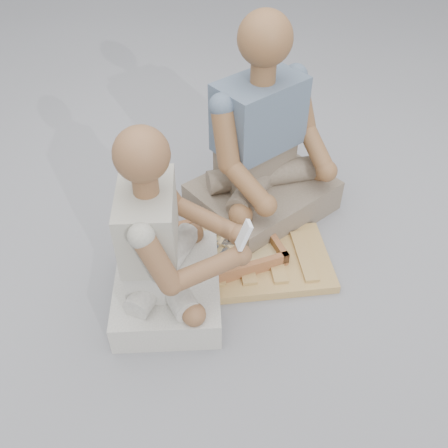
{
  "coord_description": "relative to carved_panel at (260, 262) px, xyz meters",
  "views": [
    {
      "loc": [
        -0.07,
        -1.47,
        1.71
      ],
      "look_at": [
        0.02,
        0.08,
        0.3
      ],
      "focal_mm": 40.0,
      "sensor_mm": 36.0,
      "label": 1
    }
  ],
  "objects": [
    {
      "name": "ground",
      "position": [
        -0.19,
        -0.12,
        -0.02
      ],
      "size": [
        60.0,
        60.0,
        0.0
      ],
      "primitive_type": "plane",
      "color": "gray",
      "rests_on": "ground"
    },
    {
      "name": "carved_panel",
      "position": [
        0.0,
        0.0,
        0.0
      ],
      "size": [
        0.66,
        0.47,
        0.04
      ],
      "primitive_type": "cube",
      "rotation": [
        0.0,
        0.0,
        0.06
      ],
      "color": "olive",
      "rests_on": "ground"
    },
    {
      "name": "tool_tray",
      "position": [
        -0.17,
        0.07,
        0.04
      ],
      "size": [
        0.59,
        0.53,
        0.06
      ],
      "rotation": [
        0.0,
        0.0,
        0.31
      ],
      "color": "brown",
      "rests_on": "carved_panel"
    },
    {
      "name": "chisel_0",
      "position": [
        -0.14,
        0.06,
        0.05
      ],
      "size": [
        0.16,
        0.18,
        0.02
      ],
      "rotation": [
        0.0,
        0.0,
        0.84
      ],
      "color": "silver",
      "rests_on": "tool_tray"
    },
    {
      "name": "chisel_1",
      "position": [
        -0.12,
        0.13,
        0.05
      ],
      "size": [
        0.12,
        0.2,
        0.02
      ],
      "rotation": [
        0.0,
        0.0,
        1.08
      ],
      "color": "silver",
      "rests_on": "tool_tray"
    },
    {
      "name": "chisel_2",
      "position": [
        -0.19,
        0.07,
        0.06
      ],
      "size": [
        0.12,
        0.2,
        0.02
      ],
      "rotation": [
        0.0,
        0.0,
        1.09
      ],
      "color": "silver",
      "rests_on": "tool_tray"
    },
    {
      "name": "chisel_3",
      "position": [
        -0.11,
        0.19,
        0.06
      ],
      "size": [
        0.21,
        0.09,
        0.02
      ],
      "rotation": [
        0.0,
        0.0,
        0.36
      ],
      "color": "silver",
      "rests_on": "tool_tray"
    },
    {
      "name": "chisel_4",
      "position": [
        -0.09,
        0.05,
        0.06
      ],
      "size": [
        0.17,
        0.17,
        0.02
      ],
      "rotation": [
        0.0,
        0.0,
        -0.78
      ],
      "color": "silver",
      "rests_on": "tool_tray"
    },
    {
      "name": "chisel_5",
      "position": [
        -0.04,
        0.15,
        0.06
      ],
      "size": [
        0.2,
        0.12,
        0.02
      ],
      "rotation": [
        0.0,
        0.0,
        0.47
      ],
      "color": "silver",
      "rests_on": "tool_tray"
    },
    {
      "name": "chisel_6",
      "position": [
        -0.1,
        0.07,
        0.06
      ],
      "size": [
        0.22,
        0.06,
        0.02
      ],
      "rotation": [
        0.0,
        0.0,
        -0.21
      ],
      "color": "silver",
      "rests_on": "tool_tray"
    },
    {
      "name": "chisel_7",
      "position": [
        -0.1,
        0.06,
        0.06
      ],
      "size": [
        0.22,
        0.06,
        0.02
      ],
      "rotation": [
        0.0,
        0.0,
        -0.18
      ],
      "color": "silver",
      "rests_on": "tool_tray"
    },
    {
      "name": "chisel_8",
      "position": [
        -0.15,
        0.18,
        0.06
      ],
      "size": [
        0.18,
        0.15,
        0.02
      ],
      "rotation": [
        0.0,
        0.0,
        0.69
      ],
      "color": "silver",
      "rests_on": "tool_tray"
    },
    {
      "name": "chisel_9",
      "position": [
        -0.16,
        0.07,
        0.05
      ],
      "size": [
        0.21,
        0.1,
        0.02
      ],
      "rotation": [
        0.0,
        0.0,
        -0.36
      ],
      "color": "silver",
      "rests_on": "tool_tray"
    },
    {
      "name": "wood_chip_0",
      "position": [
        0.05,
        0.08,
        -0.02
      ],
      "size": [
        0.02,
        0.02,
        0.0
      ],
      "primitive_type": "cube",
      "rotation": [
        0.0,
        0.0,
        2.64
      ],
      "color": "#D2B27C",
      "rests_on": "ground"
    },
    {
      "name": "wood_chip_1",
      "position": [
        0.13,
        -0.09,
        -0.02
      ],
      "size": [
        0.02,
        0.02,
        0.0
      ],
      "primitive_type": "cube",
      "rotation": [
        0.0,
        0.0,
        2.6
      ],
      "color": "#D2B27C",
      "rests_on": "ground"
    },
    {
      "name": "wood_chip_2",
      "position": [
        -0.37,
        0.04,
        -0.02
      ],
      "size": [
        0.02,
        0.02,
        0.0
      ],
      "primitive_type": "cube",
      "rotation": [
        0.0,
        0.0,
        1.66
      ],
      "color": "#D2B27C",
      "rests_on": "ground"
    },
    {
      "name": "wood_chip_3",
      "position": [
        -0.13,
        0.4,
        -0.02
      ],
      "size": [
        0.02,
        0.02,
        0.0
      ],
      "primitive_type": "cube",
      "rotation": [
        0.0,
        0.0,
        0.38
      ],
      "color": "#D2B27C",
      "rests_on": "ground"
    },
    {
      "name": "wood_chip_4",
      "position": [
        -0.11,
        0.25,
        -0.02
      ],
      "size": [
        0.02,
        0.02,
        0.0
      ],
      "primitive_type": "cube",
      "rotation": [
        0.0,
        0.0,
        2.61
      ],
      "color": "#D2B27C",
      "rests_on": "ground"
    },
    {
      "name": "wood_chip_5",
      "position": [
        -0.41,
        0.36,
        -0.02
      ],
      "size": [
        0.02,
        0.02,
        0.0
      ],
      "primitive_type": "cube",
      "rotation": [
        0.0,
        0.0,
        2.06
      ],
      "color": "#D2B27C",
      "rests_on": "ground"
    },
    {
      "name": "wood_chip_6",
      "position": [
        -0.51,
        0.19,
        -0.02
      ],
      "size": [
        0.02,
        0.02,
        0.0
      ],
      "primitive_type": "cube",
      "rotation": [
        0.0,
        0.0,
        0.77
      ],
      "color": "#D2B27C",
      "rests_on": "ground"
    },
    {
      "name": "wood_chip_7",
      "position": [
        -0.26,
        -0.22,
        -0.02
      ],
      "size": [
        0.02,
        0.02,
        0.0
      ],
      "primitive_type": "cube",
      "rotation": [
        0.0,
        0.0,
        2.49
      ],
      "color": "#D2B27C",
      "rests_on": "ground"
    },
    {
      "name": "wood_chip_8",
      "position": [
        -0.19,
        0.24,
        -0.02
      ],
      "size": [
        0.02,
        0.02,
        0.0
      ],
      "primitive_type": "cube",
      "rotation": [
        0.0,
        0.0,
        0.2
      ],
      "color": "#D2B27C",
      "rests_on": "ground"
    },
    {
      "name": "wood_chip_9",
      "position": [
        0.12,
        0.23,
        -0.02
      ],
      "size": [
        0.02,
        0.02,
        0.0
      ],
      "primitive_type": "cube",
      "rotation": [
        0.0,
        0.0,
        0.71
      ],
      "color": "#D2B27C",
      "rests_on": "ground"
    },
    {
      "name": "wood_chip_10",
      "position": [
        0.0,
        -0.04,
        -0.02
      ],
      "size": [
        0.02,
        0.02,
        0.0
      ],
      "primitive_type": "cube",
      "rotation": [
        0.0,
        0.0,
        1.21
      ],
      "color": "#D2B27C",
      "rests_on": "ground"
    },
    {
      "name": "wood_chip_11",
      "position": [
        -0.5,
        0.12,
        -0.02
      ],
      "size": [
        0.02,
        0.02,
        0.0
      ],
      "primitive_type": "cube",
      "rotation": [
        0.0,
        0.0,
        0.62
      ],
      "color": "#D2B27C",
      "rests_on": "ground"
    },
    {
      "name": "wood_chip_12",
      "position": [
        -0.4,
        -0.16,
        -0.02
      ],
      "size": [
        0.02,
        0.02,
        0.0
      ],
      "primitive_type": "cube",
      "rotation": [
        0.0,
        0.0,
        2.04
      ],
      "color": "#D2B27C",
      "rests_on": "ground"
    },
    {
      "name": "wood_chip_13",
      "position": [
        -0.41,
        0.08,
        -0.02
      ],
      "size": [
        0.02,
        0.02,
        0.0
      ],
      "primitive_type": "cube",
      "rotation": [
        0.0,
        0.0,
        1.52
      ],
      "color": "#D2B27C",
      "rests_on": "ground"
    },
    {
      "name": "wood_chip_14",
      "position": [
        -0.38,
        0.09,
        -0.02
      ],
      "size": [
        0.02,
        0.02,
        0.0
      ],
      "primitive_type": "cube",
      "rotation": [
        0.0,
        0.0,
        0.38
      ],
      "color": "#D2B27C",
      "rests_on": "ground"
    },
    {
      "name": "craftsman",
      "position": [
        -0.43,
        -0.17,
        0.27
      ],
      "size": [
        0.57,
        0.55,
        0.86
      ],
      "rotation": [
        0.0,
        0.0,
        -1.58
      ],
      "color": "beige",
      "rests_on": "ground"
    },
    {
      "name": "companion",
      "position": [
        0.04,
        0.41,
        0.32
      ],
      "size": [
        0.83,
        0.8,
        1.02
      ],
      "rotation": [
        0.0,
        0.0,
        3.78
      ],
      "color": "#736453",
      "rests_on": "ground"
    },
    {
      "name": "mobile_phone",
      "position": [
        -0.11,
        -0.23,
        0.4
      ],
      "size": [
        0.07,
        0.06,
        0.12
      ],
      "rotation": [
        -0.35,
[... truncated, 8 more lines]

